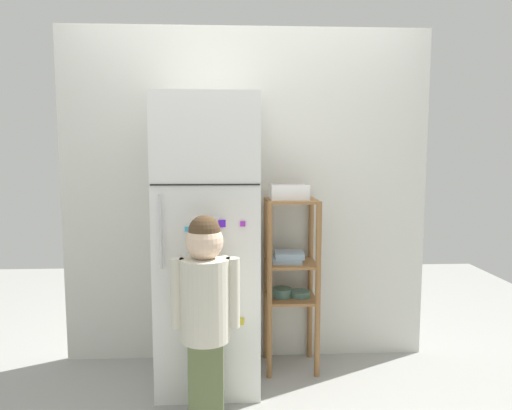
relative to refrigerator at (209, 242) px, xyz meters
The scene contains 6 objects.
ground_plane 0.92m from the refrigerator, ahead, with size 6.00×6.00×0.00m, color #999993.
kitchen_wall_back 0.49m from the refrigerator, 54.41° to the left, with size 2.51×0.03×2.28m, color silver.
refrigerator is the anchor object (origin of this frame).
child_standing 0.52m from the refrigerator, 89.63° to the right, with size 0.36×0.27×1.12m.
pantry_shelf_unit 0.59m from the refrigerator, 15.45° to the left, with size 0.35×0.33×1.14m.
fruit_bin 0.61m from the refrigerator, 13.36° to the left, with size 0.24×0.15×0.10m.
Camera 1 is at (-0.09, -2.85, 1.44)m, focal length 32.73 mm.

